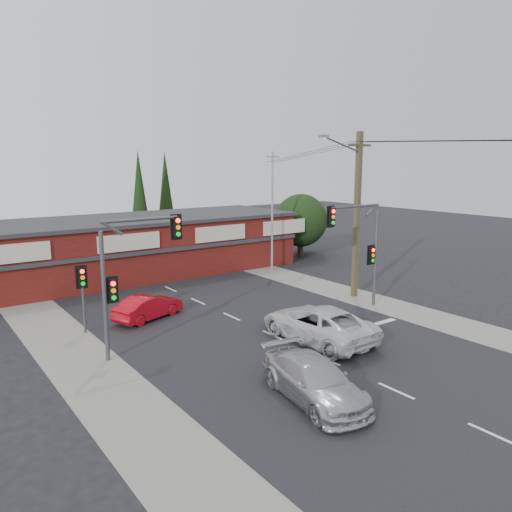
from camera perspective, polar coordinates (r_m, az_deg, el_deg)
ground at (r=24.13m, az=2.39°, el=-9.26°), size 120.00×120.00×0.00m
road_strip at (r=28.01m, az=-4.01°, el=-6.40°), size 14.00×70.00×0.01m
verge_left at (r=24.83m, az=-21.11°, el=-9.38°), size 3.00×70.00×0.02m
verge_right at (r=33.11m, az=8.59°, el=-3.78°), size 3.00×70.00×0.02m
stop_line at (r=25.33m, az=10.82°, el=-8.42°), size 6.50×0.35×0.01m
white_suv at (r=23.60m, az=7.10°, el=-7.66°), size 2.82×5.99×1.66m
silver_suv at (r=18.07m, az=6.66°, el=-13.92°), size 2.87×5.30×1.46m
red_sedan at (r=27.22m, az=-12.20°, el=-5.71°), size 4.20×2.67×1.31m
lane_dashes at (r=23.01m, az=4.81°, el=-10.26°), size 0.12×34.51×0.01m
shop_building at (r=37.63m, az=-15.08°, el=1.02°), size 27.30×8.40×4.22m
tree_cluster at (r=44.27m, az=4.95°, el=3.76°), size 5.90×5.10×5.50m
conifer_near at (r=45.39m, az=-13.18°, el=6.97°), size 1.80×1.80×9.25m
conifer_far at (r=48.65m, az=-10.29°, el=7.31°), size 1.80×1.80×9.25m
traffic_mast_left at (r=21.63m, az=-14.42°, el=-1.12°), size 3.77×0.27×5.97m
traffic_mast_right at (r=28.46m, az=12.09°, el=1.81°), size 3.96×0.27×5.97m
pedestal_signal at (r=25.42m, az=-19.24°, el=-3.16°), size 0.55×0.27×3.38m
utility_pole at (r=30.71m, az=11.33°, el=5.21°), size 4.38×0.59×10.00m
steel_pole at (r=37.83m, az=1.87°, el=5.36°), size 1.20×0.16×9.00m
power_lines at (r=27.28m, az=20.38°, el=11.75°), size 2.01×29.00×1.22m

